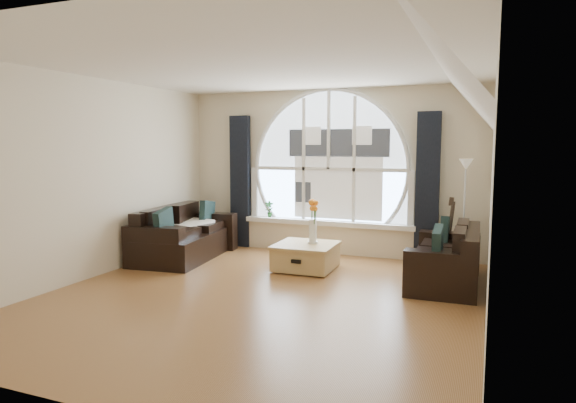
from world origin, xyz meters
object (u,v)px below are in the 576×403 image
Objects in this scene: coffee_chest at (306,255)px; sofa_left at (185,233)px; floor_lamp at (464,214)px; guitar at (451,233)px; vase_flowers at (313,217)px; potted_plant at (269,209)px; sofa_right at (445,254)px.

sofa_left is at bearing 179.59° from coffee_chest.
sofa_left is 4.27m from floor_lamp.
sofa_left is 1.72× the size of guitar.
sofa_left is 2.15m from vase_flowers.
sofa_left is at bearing -127.88° from potted_plant.
floor_lamp reaches higher than vase_flowers.
floor_lamp is (2.02, 0.87, 0.03)m from vase_flowers.
guitar is (1.94, 0.81, 0.32)m from coffee_chest.
floor_lamp reaches higher than coffee_chest.
sofa_right is at bearing -7.12° from sofa_left.
coffee_chest is at bearing -155.89° from floor_lamp.
sofa_right is at bearing -99.74° from floor_lamp.
coffee_chest is at bearing -137.67° from vase_flowers.
sofa_left is 3.97m from sofa_right.
coffee_chest is 2.38m from floor_lamp.
sofa_left is 1.55m from potted_plant.
sofa_left is 6.42× the size of potted_plant.
sofa_right is (3.97, -0.02, 0.00)m from sofa_left.
guitar is 3.73× the size of potted_plant.
coffee_chest is 1.21× the size of vase_flowers.
sofa_left reaches higher than sofa_right.
guitar reaches higher than sofa_right.
coffee_chest is at bearing 177.57° from sofa_right.
sofa_right is at bearing -22.02° from potted_plant.
potted_plant is at bearing 175.75° from floor_lamp.
floor_lamp is 0.34m from guitar.
sofa_left is at bearing -177.41° from vase_flowers.
sofa_right is 3.29m from potted_plant.
guitar is (1.86, 0.74, -0.24)m from vase_flowers.
floor_lamp is at bearing -4.25° from potted_plant.
coffee_chest is 2.99× the size of potted_plant.
sofa_right is at bearing -3.72° from vase_flowers.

